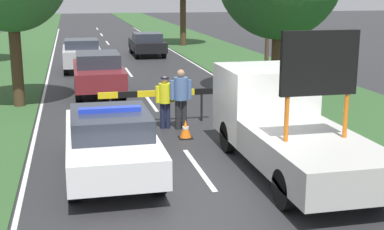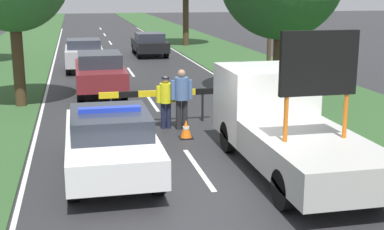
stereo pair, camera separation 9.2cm
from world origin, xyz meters
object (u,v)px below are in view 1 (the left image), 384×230
(queued_car_wagon_maroon, at_px, (98,72))
(queued_car_sedan_black, at_px, (147,44))
(road_barrier, at_px, (157,96))
(police_car, at_px, (111,140))
(queued_car_sedan_silver, at_px, (82,54))
(work_truck, at_px, (283,121))
(pedestrian_civilian, at_px, (181,94))
(police_officer, at_px, (165,98))
(traffic_cone_centre_front, at_px, (258,106))
(traffic_cone_near_truck, at_px, (186,129))
(traffic_cone_near_police, at_px, (118,117))

(queued_car_wagon_maroon, xyz_separation_m, queued_car_sedan_black, (3.57, 11.58, -0.12))
(road_barrier, xyz_separation_m, queued_car_sedan_black, (2.10, 16.87, -0.13))
(police_car, bearing_deg, queued_car_sedan_black, 77.45)
(police_car, bearing_deg, road_barrier, 65.77)
(road_barrier, bearing_deg, queued_car_sedan_black, 75.51)
(queued_car_wagon_maroon, bearing_deg, queued_car_sedan_silver, -85.63)
(road_barrier, relative_size, queued_car_sedan_black, 0.84)
(work_truck, relative_size, queued_car_wagon_maroon, 1.26)
(work_truck, distance_m, queued_car_wagon_maroon, 10.48)
(road_barrier, relative_size, pedestrian_civilian, 1.99)
(police_officer, bearing_deg, work_truck, 130.64)
(queued_car_wagon_maroon, bearing_deg, pedestrian_civilian, 108.53)
(traffic_cone_centre_front, relative_size, queued_car_sedan_silver, 0.17)
(work_truck, height_order, queued_car_wagon_maroon, work_truck)
(pedestrian_civilian, bearing_deg, road_barrier, 130.61)
(police_officer, relative_size, queued_car_sedan_silver, 0.39)
(queued_car_wagon_maroon, bearing_deg, work_truck, 110.62)
(traffic_cone_near_truck, height_order, queued_car_wagon_maroon, queued_car_wagon_maroon)
(road_barrier, bearing_deg, traffic_cone_near_truck, -81.98)
(queued_car_sedan_silver, bearing_deg, police_officer, 99.75)
(work_truck, relative_size, police_officer, 3.82)
(police_officer, height_order, traffic_cone_near_police, police_officer)
(pedestrian_civilian, height_order, traffic_cone_near_truck, pedestrian_civilian)
(police_officer, xyz_separation_m, traffic_cone_centre_front, (3.19, 0.90, -0.59))
(road_barrier, bearing_deg, queued_car_sedan_silver, 92.21)
(police_car, xyz_separation_m, traffic_cone_near_truck, (2.21, 2.42, -0.51))
(traffic_cone_near_police, distance_m, traffic_cone_near_truck, 2.28)
(traffic_cone_near_police, distance_m, queued_car_sedan_silver, 11.87)
(traffic_cone_near_truck, distance_m, queued_car_wagon_maroon, 7.40)
(police_car, height_order, road_barrier, police_car)
(police_car, height_order, traffic_cone_near_police, police_car)
(road_barrier, xyz_separation_m, queued_car_wagon_maroon, (-1.47, 5.28, -0.01))
(work_truck, height_order, police_officer, work_truck)
(traffic_cone_near_police, bearing_deg, traffic_cone_near_truck, -41.04)
(police_car, relative_size, queued_car_sedan_silver, 1.22)
(queued_car_sedan_silver, height_order, queued_car_sedan_black, queued_car_sedan_silver)
(police_officer, height_order, queued_car_wagon_maroon, queued_car_wagon_maroon)
(work_truck, height_order, traffic_cone_near_truck, work_truck)
(road_barrier, relative_size, police_officer, 2.27)
(traffic_cone_centre_front, xyz_separation_m, queued_car_sedan_silver, (-5.27, 11.25, 0.49))
(queued_car_sedan_silver, relative_size, queued_car_sedan_black, 0.94)
(police_officer, height_order, pedestrian_civilian, pedestrian_civilian)
(work_truck, bearing_deg, pedestrian_civilian, -64.80)
(queued_car_wagon_maroon, relative_size, queued_car_sedan_black, 1.13)
(pedestrian_civilian, relative_size, queued_car_sedan_black, 0.42)
(queued_car_wagon_maroon, distance_m, queued_car_sedan_black, 12.12)
(traffic_cone_near_police, height_order, queued_car_sedan_silver, queued_car_sedan_silver)
(work_truck, bearing_deg, queued_car_wagon_maroon, -68.12)
(road_barrier, height_order, traffic_cone_near_truck, road_barrier)
(police_car, distance_m, queued_car_sedan_silver, 15.75)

